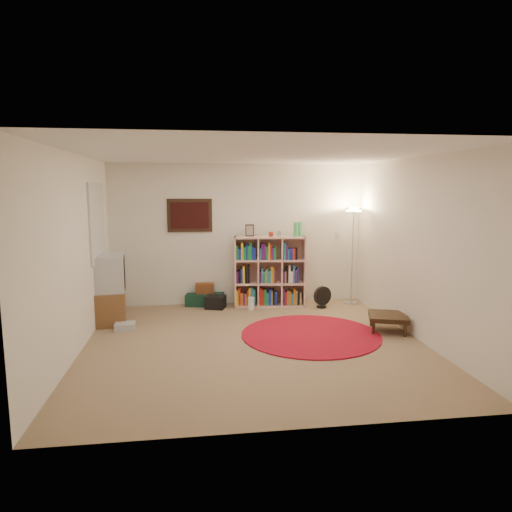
{
  "coord_description": "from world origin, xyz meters",
  "views": [
    {
      "loc": [
        -0.78,
        -5.85,
        2.06
      ],
      "look_at": [
        0.1,
        0.6,
        1.1
      ],
      "focal_mm": 32.0,
      "sensor_mm": 36.0,
      "label": 1
    }
  ],
  "objects": [
    {
      "name": "floor_fan",
      "position": [
        1.42,
        1.68,
        0.19
      ],
      "size": [
        0.33,
        0.23,
        0.38
      ],
      "rotation": [
        0.0,
        0.0,
        0.36
      ],
      "color": "black",
      "rests_on": "ground"
    },
    {
      "name": "wicker_basket",
      "position": [
        -0.61,
        2.2,
        0.3
      ],
      "size": [
        0.33,
        0.24,
        0.18
      ],
      "rotation": [
        0.0,
        0.0,
        -0.04
      ],
      "color": "brown",
      "rests_on": "suitcase"
    },
    {
      "name": "room",
      "position": [
        -0.05,
        0.05,
        1.26
      ],
      "size": [
        4.54,
        4.54,
        2.54
      ],
      "color": "#917455",
      "rests_on": "ground"
    },
    {
      "name": "red_rug",
      "position": [
        0.84,
        0.23,
        0.01
      ],
      "size": [
        1.98,
        1.98,
        0.02
      ],
      "color": "maroon",
      "rests_on": "ground"
    },
    {
      "name": "side_table",
      "position": [
        2.0,
        0.26,
        0.21
      ],
      "size": [
        0.69,
        0.69,
        0.25
      ],
      "rotation": [
        0.0,
        0.0,
        -0.32
      ],
      "color": "black",
      "rests_on": "ground"
    },
    {
      "name": "duffel_bag",
      "position": [
        -0.43,
        1.89,
        0.11
      ],
      "size": [
        0.39,
        0.36,
        0.22
      ],
      "rotation": [
        0.0,
        0.0,
        -0.34
      ],
      "color": "black",
      "rests_on": "ground"
    },
    {
      "name": "dvd_box",
      "position": [
        -1.82,
        0.86,
        0.05
      ],
      "size": [
        0.31,
        0.27,
        0.1
      ],
      "rotation": [
        0.0,
        0.0,
        0.07
      ],
      "color": "silver",
      "rests_on": "ground"
    },
    {
      "name": "tv_stand",
      "position": [
        -2.11,
        1.29,
        0.51
      ],
      "size": [
        0.6,
        0.79,
        1.06
      ],
      "rotation": [
        0.0,
        0.0,
        0.14
      ],
      "color": "brown",
      "rests_on": "ground"
    },
    {
      "name": "bookshelf",
      "position": [
        0.51,
        1.96,
        0.6
      ],
      "size": [
        1.27,
        0.49,
        1.48
      ],
      "rotation": [
        0.0,
        0.0,
        -0.11
      ],
      "color": "#FFBFAA",
      "rests_on": "ground"
    },
    {
      "name": "suitcase",
      "position": [
        -0.6,
        2.18,
        0.11
      ],
      "size": [
        0.73,
        0.55,
        0.21
      ],
      "rotation": [
        0.0,
        0.0,
        -0.21
      ],
      "color": "#123226",
      "rests_on": "ground"
    },
    {
      "name": "paper_towel",
      "position": [
        0.17,
        1.71,
        0.11
      ],
      "size": [
        0.12,
        0.12,
        0.22
      ],
      "rotation": [
        0.0,
        0.0,
        0.1
      ],
      "color": "white",
      "rests_on": "ground"
    },
    {
      "name": "floor_lamp",
      "position": [
        2.02,
        1.9,
        1.44
      ],
      "size": [
        0.43,
        0.43,
        1.73
      ],
      "rotation": [
        0.0,
        0.0,
        -0.36
      ],
      "color": "silver",
      "rests_on": "ground"
    }
  ]
}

